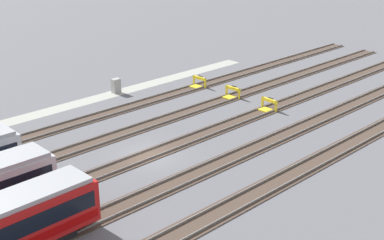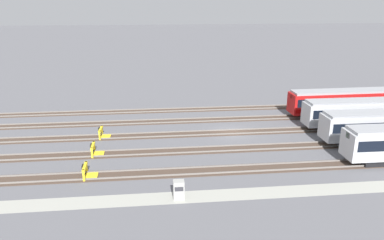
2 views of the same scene
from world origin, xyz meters
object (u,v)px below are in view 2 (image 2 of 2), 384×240
(subway_car_front_row_rightmost, at_px, (353,101))
(bumper_stop_nearest_track, at_px, (88,172))
(bumper_stop_near_inner_track, at_px, (96,150))
(electrical_cabinet, at_px, (179,190))
(subway_car_front_row_left_inner, at_px, (374,112))
(bumper_stop_middle_track, at_px, (103,133))

(subway_car_front_row_rightmost, bearing_deg, bumper_stop_nearest_track, -155.34)
(bumper_stop_nearest_track, relative_size, bumper_stop_near_inner_track, 1.00)
(bumper_stop_near_inner_track, xyz_separation_m, electrical_cabinet, (8.02, -9.96, 0.29))
(electrical_cabinet, bearing_deg, bumper_stop_near_inner_track, 128.85)
(bumper_stop_near_inner_track, relative_size, electrical_cabinet, 1.25)
(subway_car_front_row_left_inner, relative_size, subway_car_front_row_rightmost, 1.00)
(subway_car_front_row_rightmost, xyz_separation_m, bumper_stop_near_inner_track, (-33.82, -10.36, -1.53))
(bumper_stop_near_inner_track, bearing_deg, bumper_stop_nearest_track, -89.91)
(subway_car_front_row_left_inner, distance_m, bumper_stop_nearest_track, 35.37)
(subway_car_front_row_rightmost, height_order, bumper_stop_middle_track, subway_car_front_row_rightmost)
(bumper_stop_nearest_track, height_order, electrical_cabinet, electrical_cabinet)
(subway_car_front_row_left_inner, height_order, bumper_stop_near_inner_track, subway_car_front_row_left_inner)
(subway_car_front_row_rightmost, height_order, bumper_stop_nearest_track, subway_car_front_row_rightmost)
(bumper_stop_nearest_track, bearing_deg, subway_car_front_row_rightmost, 24.66)
(subway_car_front_row_rightmost, distance_m, electrical_cabinet, 32.86)
(bumper_stop_middle_track, height_order, electrical_cabinet, electrical_cabinet)
(subway_car_front_row_left_inner, bearing_deg, subway_car_front_row_rightmost, 90.00)
(electrical_cabinet, bearing_deg, bumper_stop_nearest_track, 149.11)
(bumper_stop_middle_track, bearing_deg, subway_car_front_row_rightmost, 8.80)
(subway_car_front_row_left_inner, height_order, bumper_stop_middle_track, subway_car_front_row_left_inner)
(subway_car_front_row_left_inner, distance_m, electrical_cabinet, 29.90)
(bumper_stop_nearest_track, xyz_separation_m, bumper_stop_near_inner_track, (-0.01, 5.16, 0.00))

